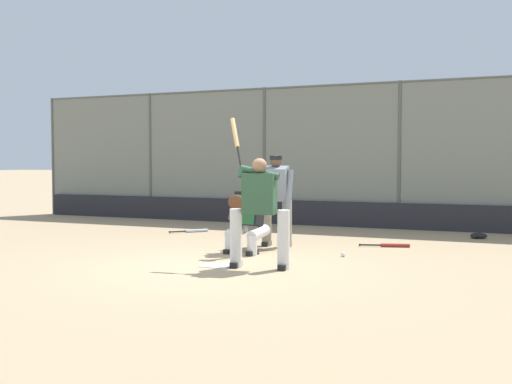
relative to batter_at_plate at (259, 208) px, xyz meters
The scene contains 13 objects.
ground_plane 1.07m from the batter_at_plate, ahead, with size 160.00×160.00×0.00m, color tan.
home_plate_marker 1.07m from the batter_at_plate, ahead, with size 0.43×0.43×0.01m, color white.
backstop_fence 6.11m from the batter_at_plate, 84.00° to the right, with size 16.75×0.08×3.39m.
padding_wall 5.97m from the batter_at_plate, 83.90° to the right, with size 16.34×0.18×0.59m, color #28282D.
bleachers_beyond 8.52m from the batter_at_plate, 88.13° to the right, with size 11.67×2.50×1.48m.
batter_at_plate is the anchor object (origin of this frame).
catcher_behind_plate 1.46m from the batter_at_plate, 59.55° to the right, with size 0.69×0.83×1.27m.
umpire_home 2.22m from the batter_at_plate, 75.87° to the right, with size 0.67×0.42×1.66m.
spare_bat_near_backstop 4.99m from the batter_at_plate, 73.61° to the right, with size 0.43×0.76×0.07m.
spare_bat_by_padding 3.31m from the batter_at_plate, 116.05° to the right, with size 0.88×0.29×0.07m.
spare_bat_third_base_side 4.69m from the batter_at_plate, 49.90° to the right, with size 0.63×0.67×0.07m.
fielding_glove_on_dirt 5.57m from the batter_at_plate, 120.60° to the right, with size 0.32×0.25×0.12m.
baseball_loose 1.91m from the batter_at_plate, 120.42° to the right, with size 0.07×0.07×0.07m, color white.
Camera 1 is at (-3.87, 7.90, 1.54)m, focal length 42.00 mm.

